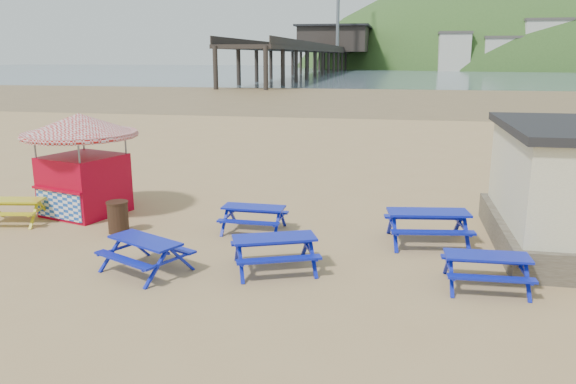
% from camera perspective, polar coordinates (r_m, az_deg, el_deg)
% --- Properties ---
extents(ground, '(400.00, 400.00, 0.00)m').
position_cam_1_polar(ground, '(15.02, -5.96, -4.82)').
color(ground, tan).
rests_on(ground, ground).
extents(wet_sand, '(400.00, 400.00, 0.00)m').
position_cam_1_polar(wet_sand, '(68.90, 7.60, 9.62)').
color(wet_sand, olive).
rests_on(wet_sand, ground).
extents(sea, '(400.00, 400.00, 0.00)m').
position_cam_1_polar(sea, '(183.72, 9.94, 12.01)').
color(sea, '#4C5F6C').
rests_on(sea, ground).
extents(picnic_table_blue_a, '(1.73, 1.40, 0.71)m').
position_cam_1_polar(picnic_table_blue_a, '(15.55, -3.49, -2.74)').
color(picnic_table_blue_a, '#0E2BB3').
rests_on(picnic_table_blue_a, ground).
extents(picnic_table_blue_c, '(2.28, 1.94, 0.86)m').
position_cam_1_polar(picnic_table_blue_c, '(14.96, 13.98, -3.50)').
color(picnic_table_blue_c, '#0E2BB3').
rests_on(picnic_table_blue_c, ground).
extents(picnic_table_blue_d, '(2.24, 2.08, 0.75)m').
position_cam_1_polar(picnic_table_blue_d, '(13.10, -14.24, -6.25)').
color(picnic_table_blue_d, '#0E2BB3').
rests_on(picnic_table_blue_d, ground).
extents(picnic_table_blue_e, '(2.29, 2.08, 0.78)m').
position_cam_1_polar(picnic_table_blue_e, '(12.80, -1.38, -6.23)').
color(picnic_table_blue_e, '#0E2BB3').
rests_on(picnic_table_blue_e, ground).
extents(picnic_table_blue_f, '(1.77, 1.45, 0.72)m').
position_cam_1_polar(picnic_table_blue_f, '(12.56, 19.47, -7.59)').
color(picnic_table_blue_f, '#0E2BB3').
rests_on(picnic_table_blue_f, ground).
extents(picnic_table_yellow, '(1.89, 1.62, 0.71)m').
position_cam_1_polar(picnic_table_yellow, '(18.15, -26.04, -1.75)').
color(picnic_table_yellow, '#B9BE0F').
rests_on(picnic_table_yellow, ground).
extents(ice_cream_kiosk, '(4.31, 4.31, 3.09)m').
position_cam_1_polar(ice_cream_kiosk, '(18.04, -20.23, 3.89)').
color(ice_cream_kiosk, '#A2011C').
rests_on(ice_cream_kiosk, ground).
extents(litter_bin, '(0.60, 0.60, 0.88)m').
position_cam_1_polar(litter_bin, '(16.10, -16.88, -2.42)').
color(litter_bin, '#321D14').
rests_on(litter_bin, ground).
extents(pier, '(24.00, 220.00, 39.29)m').
position_cam_1_polar(pier, '(193.12, 4.57, 13.86)').
color(pier, black).
rests_on(pier, ground).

